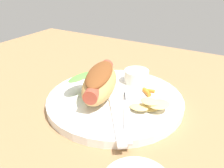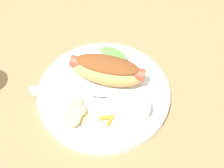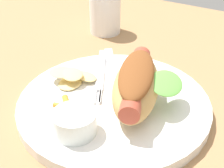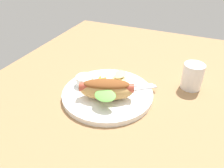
% 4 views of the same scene
% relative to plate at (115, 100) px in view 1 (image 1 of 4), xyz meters
% --- Properties ---
extents(ground_plane, '(1.20, 0.90, 0.02)m').
position_rel_plate_xyz_m(ground_plane, '(0.02, -0.02, -0.02)').
color(ground_plane, '#9E754C').
extents(plate, '(0.28, 0.28, 0.02)m').
position_rel_plate_xyz_m(plate, '(0.00, 0.00, 0.00)').
color(plate, white).
rests_on(plate, ground_plane).
extents(hot_dog, '(0.12, 0.17, 0.06)m').
position_rel_plate_xyz_m(hot_dog, '(-0.03, -0.01, 0.04)').
color(hot_dog, tan).
rests_on(hot_dog, plate).
extents(sauce_ramekin, '(0.06, 0.06, 0.03)m').
position_rel_plate_xyz_m(sauce_ramekin, '(0.01, 0.08, 0.02)').
color(sauce_ramekin, white).
rests_on(sauce_ramekin, plate).
extents(fork, '(0.09, 0.14, 0.00)m').
position_rel_plate_xyz_m(fork, '(0.05, -0.05, 0.01)').
color(fork, silver).
rests_on(fork, plate).
extents(knife, '(0.09, 0.12, 0.00)m').
position_rel_plate_xyz_m(knife, '(0.04, -0.07, 0.01)').
color(knife, silver).
rests_on(knife, plate).
extents(chips_pile, '(0.08, 0.05, 0.02)m').
position_rel_plate_xyz_m(chips_pile, '(0.08, -0.01, 0.02)').
color(chips_pile, '#E3C77B').
rests_on(chips_pile, plate).
extents(carrot_garnish, '(0.03, 0.03, 0.01)m').
position_rel_plate_xyz_m(carrot_garnish, '(0.05, 0.05, 0.01)').
color(carrot_garnish, orange).
rests_on(carrot_garnish, plate).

